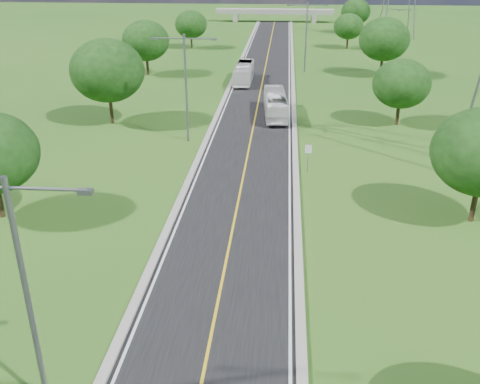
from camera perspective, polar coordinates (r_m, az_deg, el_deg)
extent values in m
plane|color=#245818|center=(65.66, 1.97, 9.57)|extent=(260.00, 260.00, 0.00)
cube|color=black|center=(71.46, 2.23, 10.81)|extent=(8.00, 150.00, 0.06)
cube|color=gray|center=(71.75, -1.23, 10.94)|extent=(0.50, 150.00, 0.22)
cube|color=gray|center=(71.39, 5.70, 10.76)|extent=(0.50, 150.00, 0.22)
cylinder|color=slate|center=(44.28, 7.25, 3.61)|extent=(0.08, 0.08, 2.40)
cube|color=white|center=(43.98, 7.31, 4.57)|extent=(0.55, 0.04, 0.70)
cube|color=gray|center=(144.87, -0.45, 18.11)|extent=(1.20, 3.00, 2.00)
cube|color=gray|center=(144.44, 7.88, 17.88)|extent=(1.20, 3.00, 2.00)
cube|color=gray|center=(144.14, 3.73, 18.67)|extent=(30.00, 3.00, 1.20)
cylinder|color=slate|center=(21.39, -21.64, -10.90)|extent=(0.22, 0.22, 10.00)
cylinder|color=slate|center=(18.63, -19.93, 0.30)|extent=(2.80, 0.12, 0.12)
cube|color=slate|center=(18.16, -16.17, 0.03)|extent=(0.50, 0.25, 0.18)
cylinder|color=slate|center=(50.63, -5.77, 10.83)|extent=(0.22, 0.22, 10.00)
cylinder|color=slate|center=(50.04, -7.64, 15.95)|extent=(2.80, 0.12, 0.12)
cylinder|color=slate|center=(49.53, -4.34, 16.00)|extent=(2.80, 0.12, 0.12)
cube|color=slate|center=(50.34, -9.14, 15.85)|extent=(0.50, 0.25, 0.18)
cube|color=slate|center=(49.36, -2.79, 15.95)|extent=(0.50, 0.25, 0.18)
cylinder|color=slate|center=(82.31, 7.04, 15.98)|extent=(0.22, 0.22, 10.00)
cylinder|color=slate|center=(81.74, 6.18, 19.21)|extent=(2.80, 0.12, 0.12)
cylinder|color=slate|center=(81.84, 8.25, 19.11)|extent=(2.80, 0.12, 0.12)
cube|color=slate|center=(81.73, 5.21, 19.21)|extent=(0.50, 0.25, 0.18)
cube|color=slate|center=(81.93, 9.21, 19.03)|extent=(0.50, 0.25, 0.18)
cylinder|color=black|center=(58.38, -13.58, 8.66)|extent=(0.36, 0.36, 3.24)
ellipsoid|color=#14340E|center=(57.48, -13.97, 12.46)|extent=(7.56, 7.56, 6.43)
cylinder|color=black|center=(81.42, -9.84, 13.18)|extent=(0.36, 0.36, 2.88)
ellipsoid|color=#14340E|center=(80.83, -10.02, 15.62)|extent=(6.72, 6.72, 5.71)
cylinder|color=black|center=(104.08, -5.19, 15.70)|extent=(0.36, 0.36, 2.52)
ellipsoid|color=#14340E|center=(103.67, -5.26, 17.38)|extent=(5.88, 5.88, 5.00)
cylinder|color=black|center=(38.96, 23.73, -0.95)|extent=(0.36, 0.36, 2.88)
cylinder|color=black|center=(58.76, 16.49, 8.08)|extent=(0.36, 0.36, 2.52)
ellipsoid|color=#14340E|center=(58.03, 16.85, 10.99)|extent=(5.88, 5.88, 5.00)
cylinder|color=black|center=(82.05, 14.85, 12.88)|extent=(0.36, 0.36, 3.06)
ellipsoid|color=#14340E|center=(81.44, 15.14, 15.46)|extent=(7.14, 7.14, 6.07)
cylinder|color=black|center=(105.20, 11.37, 15.39)|extent=(0.36, 0.36, 2.34)
ellipsoid|color=#14340E|center=(104.82, 11.51, 16.93)|extent=(5.46, 5.46, 4.64)
cylinder|color=black|center=(125.27, 12.11, 16.78)|extent=(0.36, 0.36, 2.70)
ellipsoid|color=#14340E|center=(124.90, 12.25, 18.28)|extent=(6.30, 6.30, 5.36)
imported|color=white|center=(59.47, 3.80, 9.35)|extent=(2.91, 9.73, 2.67)
imported|color=white|center=(75.52, 0.41, 12.61)|extent=(2.30, 9.48, 2.63)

